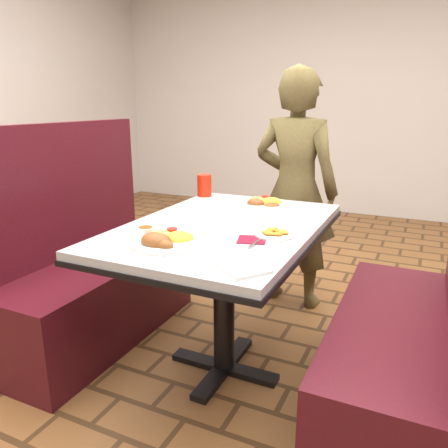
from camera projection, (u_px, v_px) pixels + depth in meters
The scene contains 14 objects.
dining_table at pixel (224, 244), 1.98m from camera, with size 0.81×1.21×0.75m.
booth_bench_left at pixel (93, 281), 2.40m from camera, with size 0.47×1.20×1.17m.
booth_bench_right at pixel (404, 348), 1.74m from camera, with size 0.47×1.20×1.17m.
diner_person at pixel (295, 191), 2.73m from camera, with size 0.54×0.36×1.49m, color brown.
near_dinner_plate at pixel (165, 236), 1.67m from camera, with size 0.28×0.28×0.09m.
far_dinner_plate at pixel (264, 201), 2.30m from camera, with size 0.27×0.27×0.07m.
plantain_plate at pixel (274, 233), 1.78m from camera, with size 0.16×0.16×0.03m.
maroon_napkin at pixel (252, 240), 1.73m from camera, with size 0.11×0.11×0.00m, color maroon.
spoon_utensil at pixel (255, 243), 1.68m from camera, with size 0.01×0.13×0.00m, color silver.
red_tumbler at pixel (204, 185), 2.52m from camera, with size 0.08×0.08×0.12m, color red.
paper_napkin at pixel (241, 266), 1.44m from camera, with size 0.18×0.14×0.01m, color silver.
knife_utensil at pixel (170, 245), 1.64m from camera, with size 0.01×0.17×0.00m, color silver.
fork_utensil at pixel (163, 239), 1.71m from camera, with size 0.01×0.16×0.00m, color silver.
lettuce_shreds at pixel (237, 222), 1.99m from camera, with size 0.28×0.32×0.00m, color #A6CF53, non-canonical shape.
Camera 1 is at (0.80, -1.71, 1.28)m, focal length 35.00 mm.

